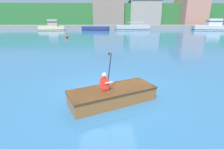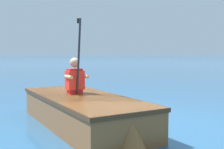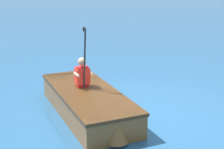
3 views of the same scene
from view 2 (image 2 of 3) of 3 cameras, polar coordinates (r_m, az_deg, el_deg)
ground_plane at (r=5.00m, az=4.85°, el=-9.62°), size 300.00×300.00×0.00m
rowboat_foreground at (r=4.67m, az=-5.87°, el=-7.07°), size 3.24×2.35×0.50m
person_paddler at (r=4.91m, az=-7.53°, el=-0.57°), size 0.43×0.43×1.28m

